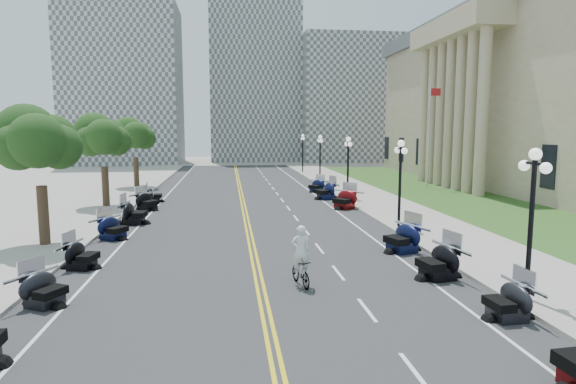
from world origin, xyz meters
name	(u,v)px	position (x,y,z in m)	size (l,w,h in m)	color
ground	(253,251)	(0.00, 0.00, 0.00)	(160.00, 160.00, 0.00)	gray
road	(245,214)	(0.00, 10.00, 0.00)	(16.00, 90.00, 0.01)	#333335
centerline_yellow_a	(243,214)	(-0.12, 10.00, 0.01)	(0.12, 90.00, 0.00)	yellow
centerline_yellow_b	(247,214)	(0.12, 10.00, 0.01)	(0.12, 90.00, 0.00)	yellow
edge_line_north	(338,212)	(6.40, 10.00, 0.01)	(0.12, 90.00, 0.00)	white
edge_line_south	(148,216)	(-6.40, 10.00, 0.01)	(0.12, 90.00, 0.00)	white
lane_dash_3	(415,373)	(3.20, -12.00, 0.01)	(0.12, 2.00, 0.00)	white
lane_dash_4	(367,310)	(3.20, -8.00, 0.01)	(0.12, 2.00, 0.00)	white
lane_dash_5	(338,273)	(3.20, -4.00, 0.01)	(0.12, 2.00, 0.00)	white
lane_dash_6	(319,248)	(3.20, 0.00, 0.01)	(0.12, 2.00, 0.00)	white
lane_dash_7	(306,231)	(3.20, 4.00, 0.01)	(0.12, 2.00, 0.00)	white
lane_dash_8	(296,218)	(3.20, 8.00, 0.01)	(0.12, 2.00, 0.00)	white
lane_dash_9	(288,208)	(3.20, 12.00, 0.01)	(0.12, 2.00, 0.00)	white
lane_dash_10	(282,200)	(3.20, 16.00, 0.01)	(0.12, 2.00, 0.00)	white
lane_dash_11	(277,194)	(3.20, 20.00, 0.01)	(0.12, 2.00, 0.00)	white
lane_dash_12	(273,188)	(3.20, 24.00, 0.01)	(0.12, 2.00, 0.00)	white
lane_dash_13	(269,184)	(3.20, 28.00, 0.01)	(0.12, 2.00, 0.00)	white
lane_dash_14	(266,180)	(3.20, 32.00, 0.01)	(0.12, 2.00, 0.00)	white
lane_dash_15	(264,176)	(3.20, 36.00, 0.01)	(0.12, 2.00, 0.00)	white
lane_dash_16	(262,174)	(3.20, 40.00, 0.01)	(0.12, 2.00, 0.00)	white
lane_dash_17	(260,171)	(3.20, 44.00, 0.01)	(0.12, 2.00, 0.00)	white
lane_dash_18	(258,169)	(3.20, 48.00, 0.01)	(0.12, 2.00, 0.00)	white
lane_dash_19	(256,167)	(3.20, 52.00, 0.01)	(0.12, 2.00, 0.00)	white
sidewalk_north	(395,210)	(10.50, 10.00, 0.07)	(5.00, 90.00, 0.15)	#9E9991
sidewalk_south	(83,216)	(-10.50, 10.00, 0.07)	(5.00, 90.00, 0.15)	#9E9991
lawn	(440,194)	(17.50, 18.00, 0.05)	(9.00, 60.00, 0.10)	#356023
civic_building	(567,96)	(32.00, 22.00, 8.90)	(26.00, 51.00, 17.80)	#BCAD8E
distant_block_a	(124,85)	(-18.00, 62.00, 13.00)	(18.00, 14.00, 26.00)	gray
distant_block_b	(255,78)	(4.00, 68.00, 15.00)	(16.00, 12.00, 30.00)	gray
distant_block_c	(354,100)	(22.00, 65.00, 11.00)	(20.00, 14.00, 22.00)	gray
street_lamp_1	(531,225)	(8.60, -8.00, 2.60)	(0.50, 1.20, 4.90)	black
street_lamp_2	(400,184)	(8.60, 4.00, 2.60)	(0.50, 1.20, 4.90)	black
street_lamp_3	(348,168)	(8.60, 16.00, 2.60)	(0.50, 1.20, 4.90)	black
street_lamp_4	(320,159)	(8.60, 28.00, 2.60)	(0.50, 1.20, 4.90)	black
street_lamp_5	(303,153)	(8.60, 40.00, 2.60)	(0.50, 1.20, 4.90)	black
flagpole	(429,137)	(18.00, 22.00, 5.00)	(1.10, 0.20, 10.00)	silver
tree_2	(39,149)	(-10.00, 2.00, 4.75)	(4.80, 4.80, 9.20)	#235619
tree_3	(103,143)	(-10.00, 14.00, 4.75)	(4.80, 4.80, 9.20)	#235619
tree_4	(135,139)	(-10.00, 26.00, 4.75)	(4.80, 4.80, 9.20)	#235619
motorcycle_n_3	(508,299)	(7.18, -9.23, 0.63)	(1.80, 1.80, 1.26)	black
motorcycle_n_4	(438,260)	(6.80, -5.19, 0.73)	(2.09, 2.09, 1.46)	black
motorcycle_n_5	(402,236)	(6.89, -1.13, 0.74)	(2.13, 2.13, 1.49)	black
motorcycle_n_8	(344,198)	(7.18, 11.27, 0.76)	(2.17, 2.17, 1.52)	#590A0C
motorcycle_n_9	(326,190)	(6.81, 16.16, 0.78)	(2.22, 2.22, 1.55)	black
motorcycle_n_10	(316,185)	(6.88, 20.73, 0.65)	(1.86, 1.86, 1.30)	black
motorcycle_s_4	(44,287)	(-7.05, -6.36, 0.62)	(1.78, 1.78, 1.25)	black
motorcycle_s_5	(81,254)	(-7.11, -2.11, 0.63)	(1.79, 1.79, 1.25)	black
motorcycle_s_6	(113,227)	(-7.08, 3.27, 0.66)	(1.90, 1.90, 1.33)	black
motorcycle_s_7	(134,212)	(-6.77, 7.28, 0.75)	(2.16, 2.16, 1.51)	black
motorcycle_s_8	(147,201)	(-6.81, 12.37, 0.70)	(2.00, 2.00, 1.40)	black
motorcycle_s_9	(154,194)	(-6.91, 16.22, 0.64)	(1.82, 1.82, 1.27)	black
bicycle	(301,272)	(1.47, -5.38, 0.50)	(0.47, 1.68, 1.01)	#A51414
cyclist_rider	(301,233)	(1.47, -5.38, 1.96)	(0.70, 0.46, 1.91)	white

